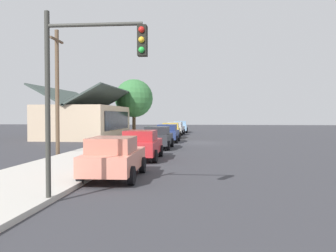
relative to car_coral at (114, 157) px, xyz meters
The scene contains 14 objects.
ground_plane 18.85m from the car_coral, ahead, with size 120.00×120.00×0.00m, color #38383D.
sidewalk_curb 18.86m from the car_coral, ahead, with size 60.00×4.20×0.16m, color beige.
car_coral is the anchor object (origin of this frame).
car_cherry 6.05m from the car_coral, ahead, with size 4.57×2.03×1.59m.
car_charcoal 12.56m from the car_coral, ahead, with size 4.41×2.01×1.59m.
car_navy 18.83m from the car_coral, ahead, with size 4.32×2.01×1.59m.
car_mustard 24.72m from the car_coral, ahead, with size 4.74×2.17×1.59m.
car_silver 30.90m from the car_coral, ahead, with size 4.63×2.09×1.59m.
car_skyblue 37.39m from the car_coral, ahead, with size 4.79×2.16×1.59m.
storefront_building 26.26m from the car_coral, 20.54° to the left, with size 13.19×7.11×5.31m.
shade_tree 33.31m from the car_coral, ahead, with size 4.85×4.85×6.99m.
traffic_light_main 4.83m from the car_coral, behind, with size 0.37×2.79×5.20m.
utility_pole_wooden 9.96m from the car_coral, 34.98° to the left, with size 1.80×0.24×7.50m.
fire_hydrant_red 33.17m from the car_coral, ahead, with size 0.22×0.22×0.71m.
Camera 1 is at (-32.19, -0.63, 2.40)m, focal length 39.27 mm.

